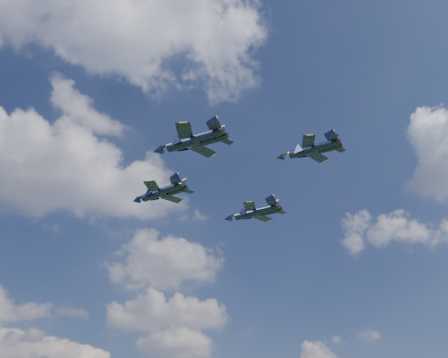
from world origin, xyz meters
TOP-DOWN VIEW (x-y plane):
  - jet_lead at (-7.45, 11.29)m, footprint 13.65×14.19m
  - jet_left at (-5.52, -13.61)m, footprint 14.63×13.36m
  - jet_right at (15.72, 14.81)m, footprint 14.18×13.78m
  - jet_slot at (19.09, -12.04)m, footprint 13.06×11.99m

SIDE VIEW (x-z plane):
  - jet_left at x=-5.52m, z-range 51.61..55.43m
  - jet_right at x=15.72m, z-range 52.73..56.53m
  - jet_lead at x=-7.45m, z-range 53.20..56.99m
  - jet_slot at x=19.09m, z-range 55.02..58.43m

